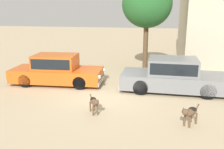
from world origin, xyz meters
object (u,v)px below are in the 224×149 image
stray_dog_spotted (94,102)px  acacia_tree_left (147,4)px  parked_sedan_second (173,75)px  stray_dog_tan (190,112)px  parked_sedan_nearest (57,70)px

stray_dog_spotted → acacia_tree_left: (1.37, 6.27, 3.43)m
parked_sedan_second → stray_dog_tan: 3.50m
parked_sedan_second → acacia_tree_left: size_ratio=0.92×
parked_sedan_nearest → parked_sedan_second: 5.62m
parked_sedan_nearest → stray_dog_spotted: 4.23m
parked_sedan_nearest → stray_dog_tan: (6.04, -3.48, -0.26)m
stray_dog_tan → acacia_tree_left: bearing=-128.3°
stray_dog_tan → acacia_tree_left: (-1.88, 6.57, 3.41)m
parked_sedan_second → acacia_tree_left: bearing=115.6°
parked_sedan_nearest → acacia_tree_left: (4.16, 3.09, 3.15)m
parked_sedan_nearest → stray_dog_tan: 6.97m
parked_sedan_second → acacia_tree_left: acacia_tree_left is taller
stray_dog_spotted → acacia_tree_left: acacia_tree_left is taller
stray_dog_spotted → stray_dog_tan: (3.25, -0.30, 0.02)m
parked_sedan_nearest → parked_sedan_second: (5.62, -0.01, 0.02)m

